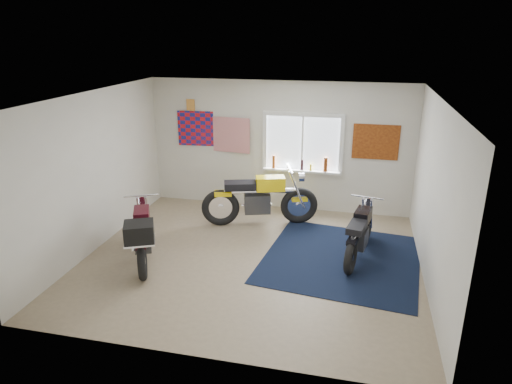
% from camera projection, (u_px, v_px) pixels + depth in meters
% --- Properties ---
extents(ground, '(5.50, 5.50, 0.00)m').
position_uv_depth(ground, '(251.00, 259.00, 7.66)').
color(ground, '#9E896B').
rests_on(ground, ground).
extents(room_shell, '(5.50, 5.50, 5.50)m').
position_uv_depth(room_shell, '(251.00, 166.00, 7.11)').
color(room_shell, white).
rests_on(room_shell, ground).
extents(navy_rug, '(2.79, 2.88, 0.01)m').
position_uv_depth(navy_rug, '(341.00, 259.00, 7.67)').
color(navy_rug, black).
rests_on(navy_rug, ground).
extents(window_assembly, '(1.66, 0.17, 1.26)m').
position_uv_depth(window_assembly, '(302.00, 147.00, 9.37)').
color(window_assembly, white).
rests_on(window_assembly, room_shell).
extents(oil_bottles, '(1.16, 0.09, 0.30)m').
position_uv_depth(oil_bottles, '(305.00, 164.00, 9.40)').
color(oil_bottles, brown).
rests_on(oil_bottles, window_assembly).
extents(flag_display, '(1.60, 0.10, 1.17)m').
position_uv_depth(flag_display, '(191.00, 105.00, 9.62)').
color(flag_display, red).
rests_on(flag_display, room_shell).
extents(triumph_poster, '(0.90, 0.03, 0.70)m').
position_uv_depth(triumph_poster, '(376.00, 142.00, 9.01)').
color(triumph_poster, '#A54C14').
rests_on(triumph_poster, room_shell).
extents(yellow_triumph, '(2.23, 0.91, 1.15)m').
position_uv_depth(yellow_triumph, '(260.00, 200.00, 8.91)').
color(yellow_triumph, black).
rests_on(yellow_triumph, ground).
extents(black_chrome_bike, '(0.60, 1.81, 0.94)m').
position_uv_depth(black_chrome_bike, '(359.00, 234.00, 7.63)').
color(black_chrome_bike, black).
rests_on(black_chrome_bike, navy_rug).
extents(maroon_tourer, '(1.06, 1.86, 0.98)m').
position_uv_depth(maroon_tourer, '(142.00, 235.00, 7.36)').
color(maroon_tourer, black).
rests_on(maroon_tourer, ground).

